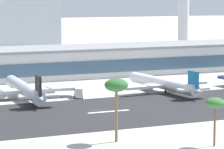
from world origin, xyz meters
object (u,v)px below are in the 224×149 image
object	(u,v)px
airliner_blue_tail_gate_2	(165,84)
palm_tree_2	(215,104)
palm_tree_3	(116,87)
airliner_black_tail_gate_1	(25,90)
terminal_building	(47,62)
service_box_truck_0	(78,92)

from	to	relation	value
airliner_blue_tail_gate_2	palm_tree_2	size ratio (longest dim) A/B	4.06
palm_tree_3	airliner_blue_tail_gate_2	bearing A→B (deg)	52.71
palm_tree_2	palm_tree_3	bearing A→B (deg)	145.67
airliner_black_tail_gate_1	airliner_blue_tail_gate_2	bearing A→B (deg)	-94.30
terminal_building	palm_tree_3	xyz separation A→B (m)	(-18.84, -107.52, 6.20)
airliner_black_tail_gate_1	palm_tree_3	world-z (taller)	palm_tree_3
terminal_building	airliner_black_tail_gate_1	world-z (taller)	terminal_building
palm_tree_3	terminal_building	bearing A→B (deg)	80.06
airliner_black_tail_gate_1	service_box_truck_0	size ratio (longest dim) A/B	6.81
service_box_truck_0	palm_tree_3	size ratio (longest dim) A/B	0.47
service_box_truck_0	palm_tree_2	world-z (taller)	palm_tree_2
terminal_building	airliner_blue_tail_gate_2	world-z (taller)	terminal_building
airliner_blue_tail_gate_2	palm_tree_3	distance (m)	70.05
airliner_black_tail_gate_1	airliner_blue_tail_gate_2	distance (m)	45.25
airliner_blue_tail_gate_2	service_box_truck_0	xyz separation A→B (m)	(-29.12, 2.09, -0.97)
palm_tree_2	palm_tree_3	size ratio (longest dim) A/B	0.75
terminal_building	palm_tree_2	size ratio (longest dim) A/B	19.99
palm_tree_2	service_box_truck_0	bearing A→B (deg)	93.42
terminal_building	airliner_black_tail_gate_1	size ratio (longest dim) A/B	4.64
palm_tree_2	airliner_blue_tail_gate_2	bearing A→B (deg)	69.52
terminal_building	airliner_black_tail_gate_1	xyz separation A→B (m)	(-21.65, -46.64, -2.77)
terminal_building	service_box_truck_0	distance (m)	50.68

